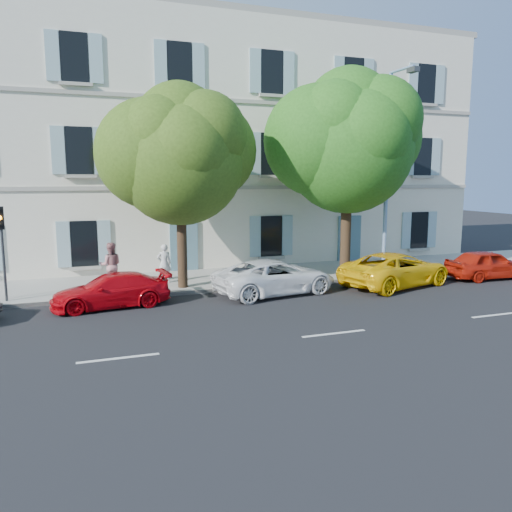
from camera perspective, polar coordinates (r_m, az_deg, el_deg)
name	(u,v)px	position (r m, az deg, el deg)	size (l,w,h in m)	color
ground	(281,302)	(18.16, 2.88, -5.24)	(90.00, 90.00, 0.00)	black
sidewalk	(243,277)	(22.22, -1.49, -2.43)	(36.00, 4.50, 0.15)	#A09E96
kerb	(260,287)	(20.21, 0.42, -3.55)	(36.00, 0.16, 0.16)	#9E998E
building	(209,149)	(27.37, -5.35, 12.11)	(28.00, 7.00, 12.00)	silver
car_red_coupe	(111,290)	(18.01, -16.23, -3.81)	(1.63, 4.01, 1.16)	#BA050E
car_white_coupe	(275,277)	(19.25, 2.19, -2.39)	(2.22, 4.81, 1.34)	white
car_yellow_supercar	(396,269)	(21.41, 15.69, -1.48)	(2.33, 5.06, 1.41)	yellow
car_red_hatchback	(488,264)	(24.39, 24.96, -0.87)	(1.54, 3.83, 1.31)	#B41B0B
tree_left	(180,161)	(19.63, -8.67, 10.65)	(4.93, 4.93, 7.65)	#3A2819
tree_right	(348,149)	(22.34, 10.47, 11.96)	(5.61, 5.61, 8.64)	#3A2819
traffic_light	(1,233)	(19.22, -27.11, 2.32)	(0.27, 0.38, 3.33)	#383A3D
street_lamp	(390,163)	(22.64, 15.03, 10.28)	(0.29, 1.86, 8.74)	#7293BF
pedestrian_a	(164,263)	(20.87, -10.44, -0.85)	(0.59, 0.39, 1.61)	silver
pedestrian_b	(111,265)	(20.45, -16.27, -1.00)	(0.87, 0.68, 1.79)	#B17173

